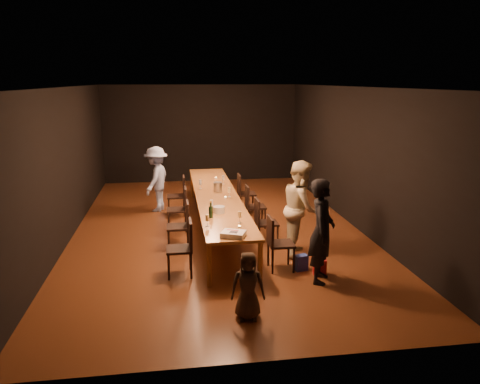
{
  "coord_description": "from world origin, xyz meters",
  "views": [
    {
      "loc": [
        -0.92,
        -9.66,
        3.14
      ],
      "look_at": [
        0.38,
        -0.86,
        1.0
      ],
      "focal_mm": 35.0,
      "sensor_mm": 36.0,
      "label": 1
    }
  ],
  "objects": [
    {
      "name": "wineglass_3",
      "position": [
        0.24,
        -0.22,
        0.85
      ],
      "size": [
        0.06,
        0.06,
        0.21
      ],
      "primitive_type": null,
      "color": "beige",
      "rests_on": "table"
    },
    {
      "name": "chair_right_1",
      "position": [
        0.85,
        -1.2,
        0.47
      ],
      "size": [
        0.42,
        0.42,
        0.93
      ],
      "primitive_type": null,
      "rotation": [
        0.0,
        0.0,
        -1.57
      ],
      "color": "black",
      "rests_on": "ground"
    },
    {
      "name": "champagne_bottle",
      "position": [
        -0.27,
        -1.69,
        0.9
      ],
      "size": [
        0.08,
        0.08,
        0.31
      ],
      "primitive_type": null,
      "rotation": [
        0.0,
        0.0,
        -0.18
      ],
      "color": "black",
      "rests_on": "table"
    },
    {
      "name": "wineglass_0",
      "position": [
        -0.37,
        -2.19,
        0.85
      ],
      "size": [
        0.06,
        0.06,
        0.21
      ],
      "primitive_type": null,
      "color": "beige",
      "rests_on": "table"
    },
    {
      "name": "tealight_mid",
      "position": [
        0.15,
        -0.34,
        0.77
      ],
      "size": [
        0.05,
        0.05,
        0.03
      ],
      "primitive_type": "cylinder",
      "color": "#B2B7B2",
      "rests_on": "table"
    },
    {
      "name": "table",
      "position": [
        0.0,
        0.0,
        0.7
      ],
      "size": [
        0.9,
        6.0,
        0.75
      ],
      "color": "brown",
      "rests_on": "ground"
    },
    {
      "name": "man_blue",
      "position": [
        -1.31,
        1.63,
        0.79
      ],
      "size": [
        0.9,
        1.16,
        1.58
      ],
      "primitive_type": "imported",
      "rotation": [
        0.0,
        0.0,
        -1.91
      ],
      "color": "#93ABE3",
      "rests_on": "ground"
    },
    {
      "name": "tealight_far",
      "position": [
        0.15,
        1.63,
        0.77
      ],
      "size": [
        0.05,
        0.05,
        0.03
      ],
      "primitive_type": "cylinder",
      "color": "#B2B7B2",
      "rests_on": "table"
    },
    {
      "name": "woman_birthday",
      "position": [
        1.37,
        -2.95,
        0.83
      ],
      "size": [
        0.6,
        0.71,
        1.67
      ],
      "primitive_type": "imported",
      "rotation": [
        0.0,
        0.0,
        1.19
      ],
      "color": "black",
      "rests_on": "ground"
    },
    {
      "name": "chair_left_3",
      "position": [
        -0.85,
        1.2,
        0.47
      ],
      "size": [
        0.42,
        0.42,
        0.93
      ],
      "primitive_type": null,
      "rotation": [
        0.0,
        0.0,
        1.57
      ],
      "color": "black",
      "rests_on": "ground"
    },
    {
      "name": "gift_bag_red",
      "position": [
        1.44,
        -2.71,
        0.13
      ],
      "size": [
        0.23,
        0.15,
        0.26
      ],
      "primitive_type": "cube",
      "rotation": [
        0.0,
        0.0,
        -0.17
      ],
      "color": "red",
      "rests_on": "ground"
    },
    {
      "name": "birthday_cake",
      "position": [
        -0.01,
        -2.77,
        0.79
      ],
      "size": [
        0.44,
        0.41,
        0.09
      ],
      "rotation": [
        0.0,
        0.0,
        -0.41
      ],
      "color": "white",
      "rests_on": "table"
    },
    {
      "name": "woman_tan",
      "position": [
        1.38,
        -1.72,
        0.87
      ],
      "size": [
        0.84,
        0.98,
        1.74
      ],
      "primitive_type": "imported",
      "rotation": [
        0.0,
        0.0,
        1.33
      ],
      "color": "beige",
      "rests_on": "ground"
    },
    {
      "name": "wineglass_4",
      "position": [
        -0.31,
        0.61,
        0.85
      ],
      "size": [
        0.06,
        0.06,
        0.21
      ],
      "primitive_type": null,
      "color": "silver",
      "rests_on": "table"
    },
    {
      "name": "gift_bag_blue",
      "position": [
        1.18,
        -2.49,
        0.13
      ],
      "size": [
        0.24,
        0.19,
        0.27
      ],
      "primitive_type": "cube",
      "rotation": [
        0.0,
        0.0,
        0.22
      ],
      "color": "#243B9E",
      "rests_on": "ground"
    },
    {
      "name": "wineglass_2",
      "position": [
        -0.21,
        -1.22,
        0.85
      ],
      "size": [
        0.06,
        0.06,
        0.21
      ],
      "primitive_type": null,
      "color": "silver",
      "rests_on": "table"
    },
    {
      "name": "chair_right_2",
      "position": [
        0.85,
        0.0,
        0.47
      ],
      "size": [
        0.42,
        0.42,
        0.93
      ],
      "primitive_type": null,
      "rotation": [
        0.0,
        0.0,
        -1.57
      ],
      "color": "black",
      "rests_on": "ground"
    },
    {
      "name": "chair_left_1",
      "position": [
        -0.85,
        -1.2,
        0.47
      ],
      "size": [
        0.42,
        0.42,
        0.93
      ],
      "primitive_type": null,
      "rotation": [
        0.0,
        0.0,
        1.57
      ],
      "color": "black",
      "rests_on": "ground"
    },
    {
      "name": "child",
      "position": [
        0.03,
        -3.98,
        0.47
      ],
      "size": [
        0.49,
        0.35,
        0.94
      ],
      "primitive_type": "imported",
      "rotation": [
        0.0,
        0.0,
        -0.12
      ],
      "color": "#392B20",
      "rests_on": "ground"
    },
    {
      "name": "chair_left_0",
      "position": [
        -0.85,
        -2.4,
        0.47
      ],
      "size": [
        0.42,
        0.42,
        0.93
      ],
      "primitive_type": null,
      "rotation": [
        0.0,
        0.0,
        1.57
      ],
      "color": "black",
      "rests_on": "ground"
    },
    {
      "name": "plate_stack",
      "position": [
        -0.09,
        -1.4,
        0.81
      ],
      "size": [
        0.26,
        0.26,
        0.12
      ],
      "primitive_type": "cylinder",
      "rotation": [
        0.0,
        0.0,
        -0.2
      ],
      "color": "silver",
      "rests_on": "table"
    },
    {
      "name": "chair_left_2",
      "position": [
        -0.85,
        0.0,
        0.47
      ],
      "size": [
        0.42,
        0.42,
        0.93
      ],
      "primitive_type": null,
      "rotation": [
        0.0,
        0.0,
        1.57
      ],
      "color": "black",
      "rests_on": "ground"
    },
    {
      "name": "tealight_near",
      "position": [
        0.15,
        -2.34,
        0.77
      ],
      "size": [
        0.05,
        0.05,
        0.03
      ],
      "primitive_type": "cylinder",
      "color": "#B2B7B2",
      "rests_on": "table"
    },
    {
      "name": "ice_bucket",
      "position": [
        0.06,
        0.3,
        0.85
      ],
      "size": [
        0.21,
        0.21,
        0.21
      ],
      "primitive_type": "cylinder",
      "rotation": [
        0.0,
        0.0,
        -0.14
      ],
      "color": "silver",
      "rests_on": "table"
    },
    {
      "name": "wineglass_1",
      "position": [
        0.19,
        -2.07,
        0.85
      ],
      "size": [
        0.06,
        0.06,
        0.21
      ],
      "primitive_type": null,
      "color": "beige",
      "rests_on": "table"
    },
    {
      "name": "chair_right_3",
      "position": [
        0.85,
        1.2,
        0.47
      ],
      "size": [
        0.42,
        0.42,
        0.93
      ],
      "primitive_type": null,
      "rotation": [
        0.0,
        0.0,
        -1.57
      ],
      "color": "black",
      "rests_on": "ground"
    },
    {
      "name": "wineglass_5",
      "position": [
        0.26,
        1.02,
        0.85
      ],
      "size": [
        0.06,
        0.06,
        0.21
      ],
      "primitive_type": null,
      "color": "silver",
      "rests_on": "table"
    },
    {
      "name": "ground",
      "position": [
        0.0,
        0.0,
        0.0
      ],
      "size": [
        10.0,
        10.0,
        0.0
      ],
      "primitive_type": "plane",
      "color": "#402010",
      "rests_on": "ground"
    },
    {
      "name": "room_shell",
      "position": [
        0.0,
        0.0,
        2.08
      ],
      "size": [
        6.04,
        10.04,
        3.02
      ],
      "color": "black",
      "rests_on": "ground"
    },
    {
      "name": "chair_right_0",
      "position": [
        0.85,
        -2.4,
        0.47
      ],
      "size": [
        0.42,
        0.42,
        0.93
      ],
      "primitive_type": null,
      "rotation": [
        0.0,
        0.0,
        -1.57
      ],
      "color": "black",
      "rests_on": "ground"
    }
  ]
}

